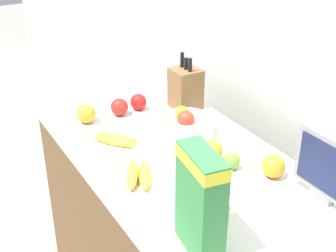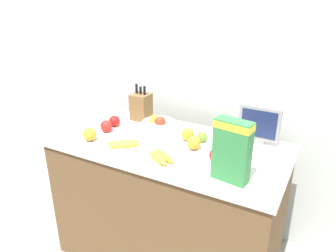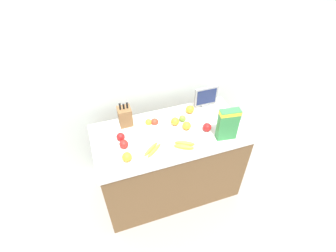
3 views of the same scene
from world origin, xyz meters
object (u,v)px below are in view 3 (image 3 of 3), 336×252
cereal_box (228,123)px  orange_mid_right (190,109)px  apple_front (183,118)px  apple_near_bananas (207,127)px  knife_block (125,116)px  orange_by_cereal (187,125)px  apple_leftmost (121,137)px  apple_middle (124,144)px  orange_front_center (127,157)px  banana_bunch_right (153,150)px  banana_bunch_left (184,145)px  orange_back_center (175,121)px  fruit_bowl (152,125)px  small_monitor (206,97)px

cereal_box → orange_mid_right: cereal_box is taller
apple_front → apple_near_bananas: 0.27m
knife_block → orange_by_cereal: size_ratio=3.70×
apple_leftmost → orange_mid_right: size_ratio=0.90×
apple_middle → orange_front_center: orange_front_center is taller
cereal_box → orange_mid_right: (-0.18, 0.44, -0.13)m
banana_bunch_right → banana_bunch_left: bearing=-8.5°
apple_front → apple_middle: apple_middle is taller
banana_bunch_left → orange_front_center: bearing=178.9°
orange_back_center → cereal_box: bearing=-39.7°
apple_leftmost → orange_mid_right: (0.75, 0.16, 0.00)m
orange_mid_right → orange_by_cereal: bearing=-119.8°
cereal_box → orange_by_cereal: 0.40m
apple_near_bananas → orange_by_cereal: (-0.18, 0.09, -0.00)m
cereal_box → fruit_bowl: cereal_box is taller
cereal_box → apple_leftmost: (-0.93, 0.28, -0.14)m
orange_mid_right → orange_front_center: (-0.75, -0.42, -0.00)m
banana_bunch_right → apple_near_bananas: (0.57, 0.09, 0.02)m
apple_front → orange_mid_right: bearing=39.7°
apple_front → cereal_box: bearing=-49.2°
knife_block → small_monitor: knife_block is taller
apple_near_bananas → apple_middle: bearing=177.1°
orange_front_center → orange_mid_right: bearing=29.3°
small_monitor → fruit_bowl: bearing=-167.4°
apple_middle → orange_by_cereal: orange_by_cereal is taller
apple_front → apple_near_bananas: (0.17, -0.20, 0.01)m
banana_bunch_left → apple_near_bananas: 0.31m
fruit_bowl → banana_bunch_left: size_ratio=1.13×
fruit_bowl → orange_front_center: (-0.32, -0.32, 0.00)m
apple_near_bananas → orange_back_center: apple_near_bananas is taller
fruit_bowl → apple_leftmost: 0.33m
knife_block → orange_mid_right: knife_block is taller
apple_middle → orange_front_center: size_ratio=0.94×
orange_by_cereal → orange_front_center: 0.66m
small_monitor → apple_front: 0.36m
banana_bunch_right → apple_near_bananas: size_ratio=2.38×
orange_by_cereal → apple_middle: bearing=-175.6°
apple_middle → knife_block: bearing=74.9°
cereal_box → orange_back_center: (-0.38, 0.32, -0.14)m
small_monitor → orange_back_center: 0.44m
orange_by_cereal → orange_mid_right: orange_mid_right is taller
small_monitor → orange_by_cereal: (-0.32, -0.26, -0.09)m
orange_mid_right → small_monitor: bearing=12.2°
apple_leftmost → orange_front_center: 0.26m
apple_leftmost → orange_front_center: orange_front_center is taller
knife_block → orange_by_cereal: knife_block is taller
banana_bunch_left → banana_bunch_right: (-0.29, 0.04, -0.00)m
orange_front_center → orange_back_center: (0.54, 0.30, -0.00)m
apple_middle → fruit_bowl: bearing=27.7°
orange_front_center → cereal_box: bearing=-1.4°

